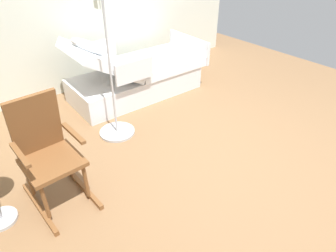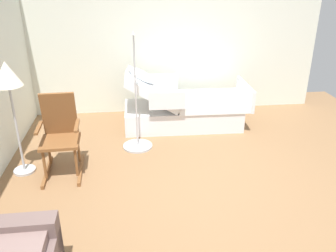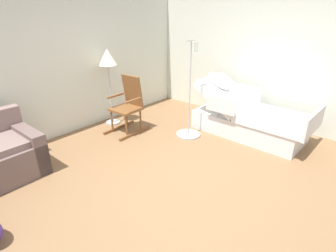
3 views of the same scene
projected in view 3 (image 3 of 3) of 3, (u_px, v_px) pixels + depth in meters
name	position (u px, v px, depth m)	size (l,w,h in m)	color
ground_plane	(178.00, 181.00, 3.62)	(6.92, 6.92, 0.00)	olive
back_wall	(62.00, 59.00, 4.62)	(5.73, 0.10, 2.70)	silver
side_wall	(272.00, 55.00, 5.05)	(0.10, 5.30, 2.70)	silver
hospital_bed	(249.00, 119.00, 4.87)	(1.06, 2.08, 1.08)	silver
rocking_chair	(128.00, 105.00, 4.96)	(0.78, 0.52, 1.05)	brown
floor_lamp	(108.00, 62.00, 4.99)	(0.34, 0.34, 1.48)	#B2B5BA
iv_pole	(189.00, 123.00, 4.85)	(0.44, 0.44, 1.69)	#B2B5BA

